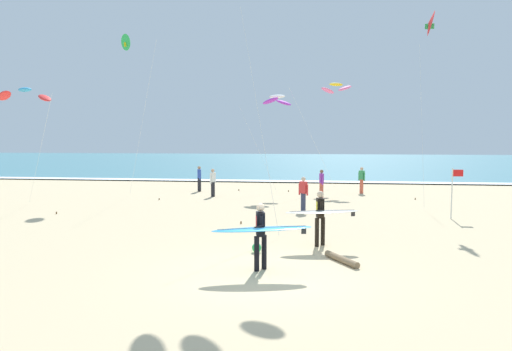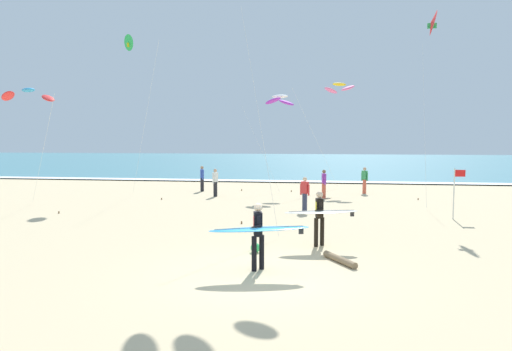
{
  "view_description": "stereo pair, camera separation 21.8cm",
  "coord_description": "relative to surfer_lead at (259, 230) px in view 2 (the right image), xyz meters",
  "views": [
    {
      "loc": [
        1.15,
        -10.91,
        3.33
      ],
      "look_at": [
        -0.94,
        5.03,
        2.02
      ],
      "focal_mm": 32.38,
      "sensor_mm": 36.0,
      "label": 1
    },
    {
      "loc": [
        1.37,
        -10.88,
        3.33
      ],
      "look_at": [
        -0.94,
        5.03,
        2.02
      ],
      "focal_mm": 32.38,
      "sensor_mm": 36.0,
      "label": 2
    }
  ],
  "objects": [
    {
      "name": "kite_arc_golden_high",
      "position": [
        2.55,
        19.66,
        5.54
      ],
      "size": [
        4.06,
        3.59,
        6.91
      ],
      "color": "pink",
      "rests_on": "ground"
    },
    {
      "name": "kite_delta_emerald_far",
      "position": [
        -9.36,
        14.22,
        7.61
      ],
      "size": [
        2.81,
        2.04,
        9.19
      ],
      "color": "green",
      "rests_on": "ground"
    },
    {
      "name": "bystander_red_top",
      "position": [
        0.76,
        9.59,
        -0.24
      ],
      "size": [
        0.44,
        0.32,
        1.59
      ],
      "color": "#2D334C",
      "rests_on": "ground"
    },
    {
      "name": "shoreline_foam",
      "position": [
        0.18,
        23.56,
        -0.96
      ],
      "size": [
        160.0,
        1.46,
        0.01
      ],
      "primitive_type": "cube",
      "color": "white",
      "rests_on": "ocean_water"
    },
    {
      "name": "lifeguard_flag",
      "position": [
        6.93,
        8.55,
        0.22
      ],
      "size": [
        0.45,
        0.05,
        2.1
      ],
      "color": "silver",
      "rests_on": "ground"
    },
    {
      "name": "surfer_lead",
      "position": [
        0.0,
        0.0,
        0.0
      ],
      "size": [
        2.51,
        1.14,
        1.71
      ],
      "color": "black",
      "rests_on": "ground"
    },
    {
      "name": "driftwood_log",
      "position": [
        2.03,
        1.16,
        -0.96
      ],
      "size": [
        0.88,
        1.29,
        0.18
      ],
      "primitive_type": "cylinder",
      "rotation": [
        0.0,
        1.57,
        5.26
      ],
      "color": "#846B4C",
      "rests_on": "ground"
    },
    {
      "name": "bystander_blue_top",
      "position": [
        -5.9,
        16.77,
        -0.24
      ],
      "size": [
        0.3,
        0.46,
        1.59
      ],
      "color": "black",
      "rests_on": "ground"
    },
    {
      "name": "bystander_green_top",
      "position": [
        4.05,
        17.06,
        -0.24
      ],
      "size": [
        0.37,
        0.39,
        1.59
      ],
      "color": "#D8593F",
      "rests_on": "ground"
    },
    {
      "name": "ground_plane",
      "position": [
        0.18,
        -0.25,
        -1.05
      ],
      "size": [
        160.0,
        160.0,
        0.0
      ],
      "primitive_type": "plane",
      "color": "#D1BA8E"
    },
    {
      "name": "kite_arc_ivory_distant",
      "position": [
        -1.01,
        16.35,
        4.52
      ],
      "size": [
        3.46,
        2.45,
        5.88
      ],
      "color": "purple",
      "rests_on": "ground"
    },
    {
      "name": "ocean_water",
      "position": [
        0.18,
        53.26,
        -1.01
      ],
      "size": [
        160.0,
        60.0,
        0.08
      ],
      "primitive_type": "cube",
      "color": "teal",
      "rests_on": "ground"
    },
    {
      "name": "kite_arc_cobalt_near",
      "position": [
        -12.97,
        10.16,
        4.42
      ],
      "size": [
        4.26,
        3.91,
        5.81
      ],
      "color": "red",
      "rests_on": "ground"
    },
    {
      "name": "bystander_purple_top",
      "position": [
        1.63,
        14.45,
        -0.24
      ],
      "size": [
        0.26,
        0.49,
        1.59
      ],
      "color": "#D8593F",
      "rests_on": "ground"
    },
    {
      "name": "kite_delta_scarlet_mid",
      "position": [
        6.34,
        10.98,
        7.4
      ],
      "size": [
        0.59,
        4.14,
        9.05
      ],
      "color": "red",
      "rests_on": "ground"
    },
    {
      "name": "bystander_white_top",
      "position": [
        -4.49,
        14.38,
        -0.24
      ],
      "size": [
        0.29,
        0.47,
        1.59
      ],
      "color": "black",
      "rests_on": "ground"
    },
    {
      "name": "surfer_trailing",
      "position": [
        1.49,
        2.86,
        -0.0
      ],
      "size": [
        2.28,
        1.07,
        1.71
      ],
      "color": "black",
      "rests_on": "ground"
    },
    {
      "name": "beach_ball",
      "position": [
        -0.36,
        1.94,
        -0.91
      ],
      "size": [
        0.28,
        0.28,
        0.28
      ],
      "primitive_type": "sphere",
      "color": "green",
      "rests_on": "ground"
    }
  ]
}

